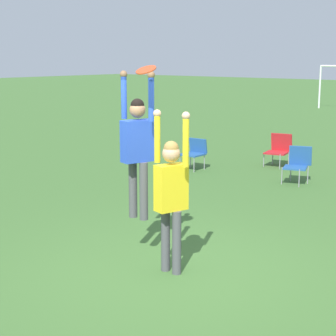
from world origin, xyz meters
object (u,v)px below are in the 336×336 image
Objects in this scene: person_jumping at (138,142)px; camping_chair_0 at (298,163)px; camping_chair_5 at (279,148)px; frisbee at (146,70)px; camping_chair_1 at (195,151)px; person_defending at (171,188)px.

person_jumping reaches higher than camping_chair_0.
camping_chair_5 is (-1.68, 7.24, -1.18)m from person_jumping.
camping_chair_1 is at bearing 121.42° from frisbee.
frisbee is (0.42, -0.29, 1.01)m from person_jumping.
camping_chair_0 is at bearing -152.41° from person_defending.
frisbee is 0.35× the size of camping_chair_1.
person_defending is at bearing 80.87° from camping_chair_0.
camping_chair_0 is at bearing 118.50° from camping_chair_5.
person_jumping is 7.68× the size of frisbee.
person_defending reaches higher than camping_chair_0.
camping_chair_1 is at bearing 46.00° from person_jumping.
camping_chair_1 is 0.92× the size of camping_chair_5.
person_jumping is at bearing 117.82° from camping_chair_1.
frisbee is at bearing -65.66° from person_defending.
camping_chair_5 is at bearing 29.57° from person_jumping.
camping_chair_5 is at bearing -69.87° from camping_chair_0.
person_defending is 7.92× the size of frisbee.
person_jumping is 6.43m from camping_chair_1.
camping_chair_0 is at bearing 97.53° from frisbee.
person_jumping is 2.48× the size of camping_chair_0.
frisbee is at bearing 119.71° from camping_chair_1.
frisbee is (-0.37, -0.05, 1.51)m from person_defending.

